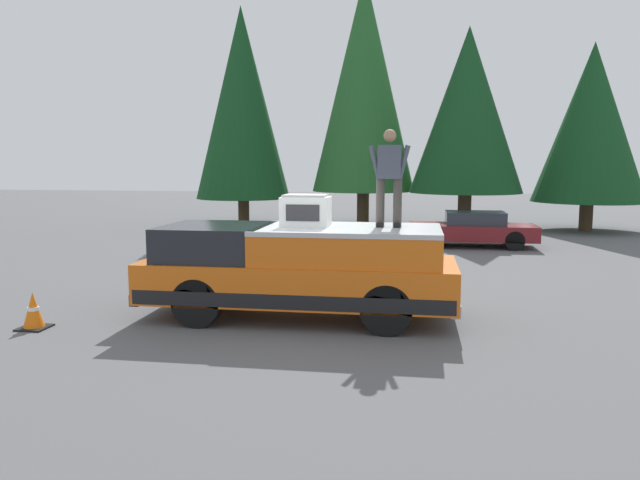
% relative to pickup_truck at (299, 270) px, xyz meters
% --- Properties ---
extents(ground_plane, '(90.00, 90.00, 0.00)m').
position_rel_pickup_truck_xyz_m(ground_plane, '(0.14, -0.04, -0.87)').
color(ground_plane, '#565659').
extents(pickup_truck, '(2.01, 5.54, 1.65)m').
position_rel_pickup_truck_xyz_m(pickup_truck, '(0.00, 0.00, 0.00)').
color(pickup_truck, orange).
rests_on(pickup_truck, ground).
extents(compressor_unit, '(0.65, 0.84, 0.56)m').
position_rel_pickup_truck_xyz_m(compressor_unit, '(0.10, -0.10, 1.05)').
color(compressor_unit, silver).
rests_on(compressor_unit, pickup_truck).
extents(person_on_truck_bed, '(0.29, 0.72, 1.69)m').
position_rel_pickup_truck_xyz_m(person_on_truck_bed, '(0.17, -1.56, 1.68)').
color(person_on_truck_bed, '#423D38').
rests_on(person_on_truck_bed, pickup_truck).
extents(parked_car_maroon, '(1.64, 4.10, 1.16)m').
position_rel_pickup_truck_xyz_m(parked_car_maroon, '(9.94, -3.91, -0.29)').
color(parked_car_maroon, maroon).
rests_on(parked_car_maroon, ground).
extents(traffic_cone, '(0.47, 0.47, 0.62)m').
position_rel_pickup_truck_xyz_m(traffic_cone, '(-1.40, 4.28, -0.58)').
color(traffic_cone, black).
rests_on(traffic_cone, ground).
extents(conifer_far_left, '(4.40, 4.40, 7.49)m').
position_rel_pickup_truck_xyz_m(conifer_far_left, '(15.52, -8.93, 3.45)').
color(conifer_far_left, '#4C3826').
rests_on(conifer_far_left, ground).
extents(conifer_left, '(4.54, 4.54, 8.13)m').
position_rel_pickup_truck_xyz_m(conifer_left, '(14.95, -4.04, 3.95)').
color(conifer_left, '#4C3826').
rests_on(conifer_left, ground).
extents(conifer_center_left, '(4.47, 4.47, 10.82)m').
position_rel_pickup_truck_xyz_m(conifer_center_left, '(16.42, 0.25, 5.27)').
color(conifer_center_left, '#4C3826').
rests_on(conifer_center_left, ground).
extents(conifer_center_right, '(4.13, 4.13, 9.48)m').
position_rel_pickup_truck_xyz_m(conifer_center_right, '(15.81, 5.55, 4.44)').
color(conifer_center_right, '#4C3826').
rests_on(conifer_center_right, ground).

